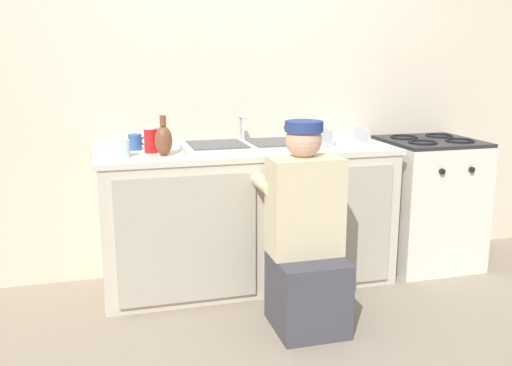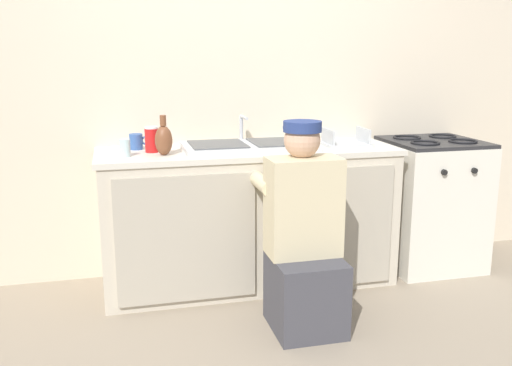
{
  "view_description": "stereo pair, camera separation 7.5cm",
  "coord_description": "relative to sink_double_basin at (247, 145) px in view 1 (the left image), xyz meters",
  "views": [
    {
      "loc": [
        -0.87,
        -3.05,
        1.45
      ],
      "look_at": [
        0.0,
        0.1,
        0.7
      ],
      "focal_mm": 40.0,
      "sensor_mm": 36.0,
      "label": 1
    },
    {
      "loc": [
        -0.8,
        -3.07,
        1.45
      ],
      "look_at": [
        0.0,
        0.1,
        0.7
      ],
      "focal_mm": 40.0,
      "sensor_mm": 36.0,
      "label": 2
    }
  ],
  "objects": [
    {
      "name": "ground_plane",
      "position": [
        0.0,
        -0.3,
        -0.89
      ],
      "size": [
        12.0,
        12.0,
        0.0
      ],
      "primitive_type": "plane",
      "color": "gray"
    },
    {
      "name": "back_wall",
      "position": [
        0.0,
        0.35,
        0.36
      ],
      "size": [
        6.0,
        0.1,
        2.5
      ],
      "primitive_type": "cube",
      "color": "beige",
      "rests_on": "ground_plane"
    },
    {
      "name": "counter_cabinet",
      "position": [
        0.0,
        -0.01,
        -0.47
      ],
      "size": [
        1.8,
        0.62,
        0.84
      ],
      "color": "beige",
      "rests_on": "ground_plane"
    },
    {
      "name": "countertop",
      "position": [
        0.0,
        -0.0,
        -0.04
      ],
      "size": [
        1.84,
        0.62,
        0.03
      ],
      "primitive_type": "cube",
      "color": "beige",
      "rests_on": "counter_cabinet"
    },
    {
      "name": "sink_double_basin",
      "position": [
        0.0,
        0.0,
        0.0
      ],
      "size": [
        0.8,
        0.44,
        0.19
      ],
      "color": "silver",
      "rests_on": "countertop"
    },
    {
      "name": "stove_range",
      "position": [
        1.28,
        -0.0,
        -0.45
      ],
      "size": [
        0.61,
        0.62,
        0.89
      ],
      "color": "silver",
      "rests_on": "ground_plane"
    },
    {
      "name": "plumber_person",
      "position": [
        0.14,
        -0.67,
        -0.43
      ],
      "size": [
        0.42,
        0.61,
        1.1
      ],
      "color": "#3F3F47",
      "rests_on": "ground_plane"
    },
    {
      "name": "soda_cup_red",
      "position": [
        -0.58,
        0.01,
        0.06
      ],
      "size": [
        0.08,
        0.08,
        0.15
      ],
      "color": "red",
      "rests_on": "countertop"
    },
    {
      "name": "coffee_mug",
      "position": [
        -0.67,
        0.13,
        0.03
      ],
      "size": [
        0.13,
        0.08,
        0.09
      ],
      "color": "#335699",
      "rests_on": "countertop"
    },
    {
      "name": "dish_rack_tray",
      "position": [
        0.62,
        -0.05,
        0.01
      ],
      "size": [
        0.28,
        0.22,
        0.11
      ],
      "color": "#B2B7BC",
      "rests_on": "countertop"
    },
    {
      "name": "water_glass",
      "position": [
        -0.74,
        -0.11,
        0.03
      ],
      "size": [
        0.06,
        0.06,
        0.1
      ],
      "color": "#ADC6CC",
      "rests_on": "countertop"
    },
    {
      "name": "vase_decorative",
      "position": [
        -0.52,
        -0.11,
        0.07
      ],
      "size": [
        0.1,
        0.1,
        0.23
      ],
      "color": "brown",
      "rests_on": "countertop"
    },
    {
      "name": "spice_bottle_pepper",
      "position": [
        0.48,
        0.19,
        0.03
      ],
      "size": [
        0.04,
        0.04,
        0.1
      ],
      "color": "#513823",
      "rests_on": "countertop"
    }
  ]
}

